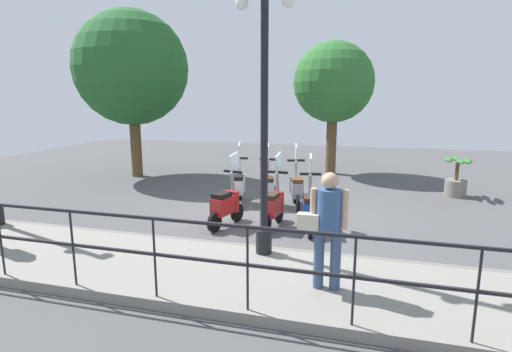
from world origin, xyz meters
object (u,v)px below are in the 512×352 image
object	(u,v)px
scooter_far_1	(268,187)
scooter_far_2	(238,185)
tree_large	(131,69)
scooter_near_1	(273,205)
scooter_far_0	(296,188)
potted_palm	(456,180)
scooter_near_2	(226,204)
pedestrian_with_bag	(327,222)
lamp_post_near	(264,134)
scooter_near_0	(310,208)
tree_distant	(333,83)

from	to	relation	value
scooter_far_1	scooter_far_2	distance (m)	0.77
tree_large	scooter_near_1	world-z (taller)	tree_large
scooter_far_1	scooter_far_0	bearing A→B (deg)	-100.69
potted_palm	scooter_far_1	world-z (taller)	scooter_far_1
tree_large	scooter_near_2	size ratio (longest dim) A/B	3.54
potted_palm	pedestrian_with_bag	bearing A→B (deg)	156.73
tree_large	scooter_far_0	size ratio (longest dim) A/B	3.54
lamp_post_near	pedestrian_with_bag	size ratio (longest dim) A/B	2.78
tree_large	scooter_far_0	distance (m)	7.15
scooter_far_0	scooter_far_2	world-z (taller)	same
tree_large	potted_palm	distance (m)	10.45
scooter_near_0	scooter_near_1	world-z (taller)	same
pedestrian_with_bag	potted_palm	bearing A→B (deg)	-25.52
pedestrian_with_bag	tree_distant	size ratio (longest dim) A/B	0.35
tree_large	scooter_far_1	bearing A→B (deg)	-115.57
lamp_post_near	scooter_far_2	bearing A→B (deg)	24.45
potted_palm	scooter_near_0	bearing A→B (deg)	139.04
scooter_far_0	potted_palm	bearing A→B (deg)	-75.29
lamp_post_near	scooter_far_0	size ratio (longest dim) A/B	2.87
pedestrian_with_bag	potted_palm	xyz separation A→B (m)	(6.67, -2.87, -0.63)
scooter_near_2	scooter_far_2	distance (m)	1.84
tree_distant	scooter_near_1	world-z (taller)	tree_distant
scooter_near_0	scooter_far_0	distance (m)	1.78
scooter_near_1	scooter_far_1	xyz separation A→B (m)	(1.63, 0.51, 0.00)
pedestrian_with_bag	scooter_near_2	size ratio (longest dim) A/B	1.03
tree_distant	potted_palm	size ratio (longest dim) A/B	4.29
scooter_near_1	scooter_far_2	bearing A→B (deg)	43.96
scooter_near_2	scooter_near_1	bearing A→B (deg)	-63.46
tree_large	scooter_near_0	world-z (taller)	tree_large
scooter_near_2	scooter_far_1	world-z (taller)	same
tree_large	scooter_far_2	bearing A→B (deg)	-119.36
scooter_near_0	scooter_near_2	size ratio (longest dim) A/B	1.00
tree_distant	scooter_near_2	distance (m)	7.27
scooter_near_1	scooter_far_0	world-z (taller)	same
tree_distant	scooter_far_2	size ratio (longest dim) A/B	2.95
scooter_far_1	lamp_post_near	bearing A→B (deg)	178.72
lamp_post_near	scooter_far_0	distance (m)	3.77
tree_distant	scooter_near_0	bearing A→B (deg)	-178.58
scooter_near_2	scooter_near_0	bearing A→B (deg)	-69.02
scooter_far_2	scooter_far_1	bearing A→B (deg)	-102.06
pedestrian_with_bag	scooter_far_2	world-z (taller)	pedestrian_with_bag
pedestrian_with_bag	scooter_near_2	distance (m)	3.47
scooter_far_2	scooter_near_1	bearing A→B (deg)	-154.23
tree_large	scooter_far_1	distance (m)	6.59
potted_palm	tree_distant	bearing A→B (deg)	56.02
tree_large	scooter_near_1	size ratio (longest dim) A/B	3.54
potted_palm	scooter_near_0	world-z (taller)	scooter_near_0
potted_palm	scooter_far_0	xyz separation A→B (m)	(-2.29, 4.01, 0.04)
scooter_near_0	scooter_far_0	world-z (taller)	same
lamp_post_near	scooter_near_0	world-z (taller)	lamp_post_near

